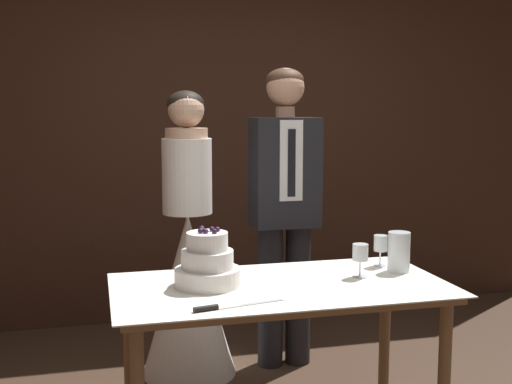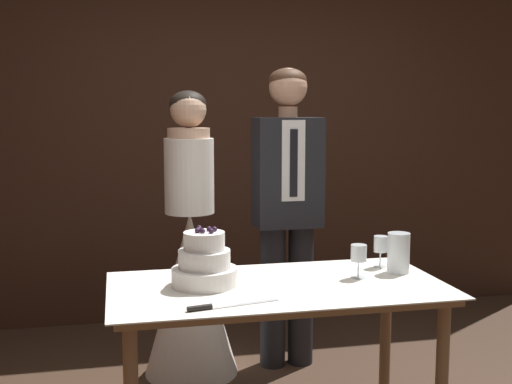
{
  "view_description": "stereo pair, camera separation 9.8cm",
  "coord_description": "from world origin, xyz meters",
  "px_view_note": "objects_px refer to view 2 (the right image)",
  "views": [
    {
      "loc": [
        -0.87,
        -2.5,
        1.53
      ],
      "look_at": [
        -0.08,
        0.61,
        1.11
      ],
      "focal_mm": 45.0,
      "sensor_mm": 36.0,
      "label": 1
    },
    {
      "loc": [
        -0.77,
        -2.53,
        1.53
      ],
      "look_at": [
        -0.08,
        0.61,
        1.11
      ],
      "focal_mm": 45.0,
      "sensor_mm": 36.0,
      "label": 2
    }
  ],
  "objects_px": {
    "cake_table": "(278,303)",
    "groom": "(287,200)",
    "tiered_cake": "(204,264)",
    "wine_glass_near": "(381,245)",
    "wine_glass_middle": "(359,254)",
    "hurricane_candle": "(398,254)",
    "bride": "(190,272)",
    "cake_knife": "(216,306)"
  },
  "relations": [
    {
      "from": "wine_glass_near",
      "to": "groom",
      "type": "height_order",
      "value": "groom"
    },
    {
      "from": "tiered_cake",
      "to": "wine_glass_near",
      "type": "bearing_deg",
      "value": 9.25
    },
    {
      "from": "tiered_cake",
      "to": "groom",
      "type": "xyz_separation_m",
      "value": [
        0.61,
        0.84,
        0.15
      ]
    },
    {
      "from": "cake_table",
      "to": "tiered_cake",
      "type": "xyz_separation_m",
      "value": [
        -0.32,
        0.06,
        0.18
      ]
    },
    {
      "from": "cake_table",
      "to": "tiered_cake",
      "type": "bearing_deg",
      "value": 169.8
    },
    {
      "from": "cake_table",
      "to": "wine_glass_middle",
      "type": "bearing_deg",
      "value": 4.61
    },
    {
      "from": "wine_glass_middle",
      "to": "hurricane_candle",
      "type": "bearing_deg",
      "value": 13.0
    },
    {
      "from": "wine_glass_middle",
      "to": "bride",
      "type": "relative_size",
      "value": 0.1
    },
    {
      "from": "cake_knife",
      "to": "hurricane_candle",
      "type": "distance_m",
      "value": 1.01
    },
    {
      "from": "cake_table",
      "to": "groom",
      "type": "distance_m",
      "value": 1.0
    },
    {
      "from": "tiered_cake",
      "to": "hurricane_candle",
      "type": "relative_size",
      "value": 1.52
    },
    {
      "from": "tiered_cake",
      "to": "wine_glass_middle",
      "type": "bearing_deg",
      "value": -2.08
    },
    {
      "from": "tiered_cake",
      "to": "groom",
      "type": "bearing_deg",
      "value": 54.14
    },
    {
      "from": "wine_glass_middle",
      "to": "hurricane_candle",
      "type": "xyz_separation_m",
      "value": [
        0.22,
        0.05,
        -0.02
      ]
    },
    {
      "from": "groom",
      "to": "wine_glass_near",
      "type": "bearing_deg",
      "value": -67.42
    },
    {
      "from": "cake_knife",
      "to": "tiered_cake",
      "type": "bearing_deg",
      "value": 78.0
    },
    {
      "from": "cake_table",
      "to": "groom",
      "type": "relative_size",
      "value": 0.85
    },
    {
      "from": "cake_table",
      "to": "hurricane_candle",
      "type": "bearing_deg",
      "value": 7.68
    },
    {
      "from": "cake_table",
      "to": "bride",
      "type": "height_order",
      "value": "bride"
    },
    {
      "from": "cake_knife",
      "to": "bride",
      "type": "bearing_deg",
      "value": 76.8
    },
    {
      "from": "cake_table",
      "to": "bride",
      "type": "bearing_deg",
      "value": 107.74
    },
    {
      "from": "cake_knife",
      "to": "wine_glass_near",
      "type": "distance_m",
      "value": 1.02
    },
    {
      "from": "cake_table",
      "to": "cake_knife",
      "type": "bearing_deg",
      "value": -139.05
    },
    {
      "from": "hurricane_candle",
      "to": "bride",
      "type": "relative_size",
      "value": 0.12
    },
    {
      "from": "wine_glass_near",
      "to": "groom",
      "type": "distance_m",
      "value": 0.76
    },
    {
      "from": "tiered_cake",
      "to": "hurricane_candle",
      "type": "height_order",
      "value": "tiered_cake"
    },
    {
      "from": "tiered_cake",
      "to": "hurricane_candle",
      "type": "distance_m",
      "value": 0.93
    },
    {
      "from": "wine_glass_middle",
      "to": "groom",
      "type": "bearing_deg",
      "value": 97.01
    },
    {
      "from": "groom",
      "to": "cake_table",
      "type": "bearing_deg",
      "value": -107.75
    },
    {
      "from": "cake_table",
      "to": "wine_glass_near",
      "type": "distance_m",
      "value": 0.64
    },
    {
      "from": "cake_knife",
      "to": "hurricane_candle",
      "type": "xyz_separation_m",
      "value": [
        0.94,
        0.36,
        0.08
      ]
    },
    {
      "from": "tiered_cake",
      "to": "cake_table",
      "type": "bearing_deg",
      "value": -10.2
    },
    {
      "from": "wine_glass_middle",
      "to": "bride",
      "type": "height_order",
      "value": "bride"
    },
    {
      "from": "tiered_cake",
      "to": "bride",
      "type": "height_order",
      "value": "bride"
    },
    {
      "from": "cake_knife",
      "to": "bride",
      "type": "xyz_separation_m",
      "value": [
        0.04,
        1.18,
        -0.16
      ]
    },
    {
      "from": "tiered_cake",
      "to": "wine_glass_middle",
      "type": "xyz_separation_m",
      "value": [
        0.71,
        -0.03,
        0.01
      ]
    },
    {
      "from": "wine_glass_near",
      "to": "wine_glass_middle",
      "type": "xyz_separation_m",
      "value": [
        -0.18,
        -0.17,
        0.0
      ]
    },
    {
      "from": "wine_glass_middle",
      "to": "cake_table",
      "type": "bearing_deg",
      "value": -175.39
    },
    {
      "from": "groom",
      "to": "cake_knife",
      "type": "bearing_deg",
      "value": -117.39
    },
    {
      "from": "wine_glass_near",
      "to": "hurricane_candle",
      "type": "bearing_deg",
      "value": -71.64
    },
    {
      "from": "cake_knife",
      "to": "bride",
      "type": "distance_m",
      "value": 1.19
    },
    {
      "from": "tiered_cake",
      "to": "hurricane_candle",
      "type": "bearing_deg",
      "value": 1.56
    }
  ]
}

